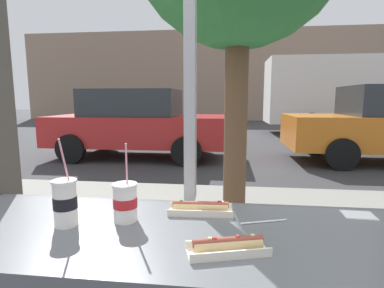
% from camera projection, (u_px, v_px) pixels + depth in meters
% --- Properties ---
extents(ground_plane, '(60.00, 60.00, 0.00)m').
position_uv_depth(ground_plane, '(222.00, 145.00, 9.35)').
color(ground_plane, '#38383A').
extents(sidewalk_strip, '(16.00, 2.80, 0.14)m').
position_uv_depth(sidewalk_strip, '(209.00, 231.00, 3.05)').
color(sidewalk_strip, gray).
rests_on(sidewalk_strip, ground).
extents(building_facade_far, '(28.00, 1.20, 5.92)m').
position_uv_depth(building_facade_far, '(226.00, 76.00, 20.33)').
color(building_facade_far, gray).
rests_on(building_facade_far, ground).
extents(soda_cup_left, '(0.10, 0.10, 0.31)m').
position_uv_depth(soda_cup_left, '(125.00, 202.00, 1.15)').
color(soda_cup_left, white).
rests_on(soda_cup_left, window_counter).
extents(soda_cup_right, '(0.09, 0.09, 0.33)m').
position_uv_depth(soda_cup_right, '(65.00, 202.00, 1.11)').
color(soda_cup_right, white).
rests_on(soda_cup_right, window_counter).
extents(hotdog_tray_near, '(0.27, 0.15, 0.05)m').
position_uv_depth(hotdog_tray_near, '(228.00, 246.00, 0.92)').
color(hotdog_tray_near, silver).
rests_on(hotdog_tray_near, window_counter).
extents(hotdog_tray_far, '(0.27, 0.11, 0.05)m').
position_uv_depth(hotdog_tray_far, '(201.00, 208.00, 1.24)').
color(hotdog_tray_far, beige).
rests_on(hotdog_tray_far, window_counter).
extents(loose_straw, '(0.18, 0.07, 0.01)m').
position_uv_depth(loose_straw, '(264.00, 222.00, 1.15)').
color(loose_straw, white).
rests_on(loose_straw, window_counter).
extents(napkin_wrapper, '(0.12, 0.10, 0.00)m').
position_uv_depth(napkin_wrapper, '(359.00, 215.00, 1.22)').
color(napkin_wrapper, white).
rests_on(napkin_wrapper, window_counter).
extents(parked_car_red, '(4.11, 2.00, 1.62)m').
position_uv_depth(parked_car_red, '(137.00, 123.00, 7.23)').
color(parked_car_red, red).
rests_on(parked_car_red, ground).
extents(box_truck, '(6.45, 2.44, 3.01)m').
position_uv_depth(box_truck, '(345.00, 93.00, 11.96)').
color(box_truck, silver).
rests_on(box_truck, ground).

